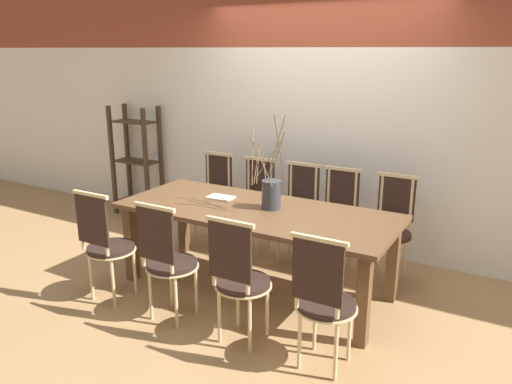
# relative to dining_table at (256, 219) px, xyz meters

# --- Properties ---
(ground_plane) EXTENTS (16.00, 16.00, 0.00)m
(ground_plane) POSITION_rel_dining_table_xyz_m (0.00, 0.00, -0.65)
(ground_plane) COLOR #A87F51
(wall_rear) EXTENTS (12.00, 0.06, 3.20)m
(wall_rear) POSITION_rel_dining_table_xyz_m (0.00, 1.31, 0.95)
(wall_rear) COLOR white
(wall_rear) RESTS_ON ground_plane
(dining_table) EXTENTS (2.39, 0.98, 0.74)m
(dining_table) POSITION_rel_dining_table_xyz_m (0.00, 0.00, 0.00)
(dining_table) COLOR brown
(dining_table) RESTS_ON ground_plane
(chair_near_leftend) EXTENTS (0.41, 0.41, 0.97)m
(chair_near_leftend) POSITION_rel_dining_table_xyz_m (-0.98, -0.78, -0.13)
(chair_near_leftend) COLOR black
(chair_near_leftend) RESTS_ON ground_plane
(chair_near_left) EXTENTS (0.41, 0.41, 0.97)m
(chair_near_left) POSITION_rel_dining_table_xyz_m (-0.33, -0.78, -0.13)
(chair_near_left) COLOR black
(chair_near_left) RESTS_ON ground_plane
(chair_near_center) EXTENTS (0.41, 0.41, 0.97)m
(chair_near_center) POSITION_rel_dining_table_xyz_m (0.32, -0.78, -0.13)
(chair_near_center) COLOR black
(chair_near_center) RESTS_ON ground_plane
(chair_near_right) EXTENTS (0.41, 0.41, 0.97)m
(chair_near_right) POSITION_rel_dining_table_xyz_m (0.95, -0.78, -0.13)
(chair_near_right) COLOR black
(chair_near_right) RESTS_ON ground_plane
(chair_far_leftend) EXTENTS (0.41, 0.41, 0.97)m
(chair_far_leftend) POSITION_rel_dining_table_xyz_m (-0.99, 0.78, -0.13)
(chair_far_leftend) COLOR black
(chair_far_leftend) RESTS_ON ground_plane
(chair_far_left) EXTENTS (0.41, 0.41, 0.97)m
(chair_far_left) POSITION_rel_dining_table_xyz_m (-0.47, 0.78, -0.13)
(chair_far_left) COLOR black
(chair_far_left) RESTS_ON ground_plane
(chair_far_center) EXTENTS (0.41, 0.41, 0.97)m
(chair_far_center) POSITION_rel_dining_table_xyz_m (0.03, 0.78, -0.13)
(chair_far_center) COLOR black
(chair_far_center) RESTS_ON ground_plane
(chair_far_right) EXTENTS (0.41, 0.41, 0.97)m
(chair_far_right) POSITION_rel_dining_table_xyz_m (0.43, 0.78, -0.13)
(chair_far_right) COLOR black
(chair_far_right) RESTS_ON ground_plane
(chair_far_rightend) EXTENTS (0.41, 0.41, 0.97)m
(chair_far_rightend) POSITION_rel_dining_table_xyz_m (0.95, 0.78, -0.13)
(chair_far_rightend) COLOR black
(chair_far_rightend) RESTS_ON ground_plane
(vase_centerpiece) EXTENTS (0.32, 0.37, 0.81)m
(vase_centerpiece) POSITION_rel_dining_table_xyz_m (0.10, 0.08, 0.23)
(vase_centerpiece) COLOR #33383D
(vase_centerpiece) RESTS_ON dining_table
(book_stack) EXTENTS (0.24, 0.17, 0.01)m
(book_stack) POSITION_rel_dining_table_xyz_m (-0.44, 0.12, 0.10)
(book_stack) COLOR beige
(book_stack) RESTS_ON dining_table
(shelving_rack) EXTENTS (0.60, 0.32, 1.38)m
(shelving_rack) POSITION_rel_dining_table_xyz_m (-2.35, 1.08, 0.04)
(shelving_rack) COLOR #422D1E
(shelving_rack) RESTS_ON ground_plane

